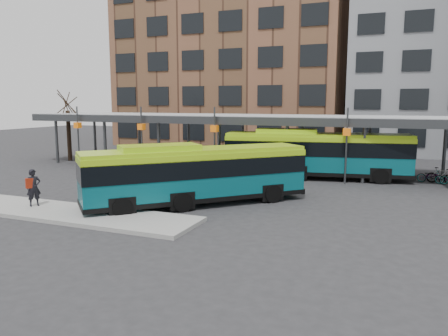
% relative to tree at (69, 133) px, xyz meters
% --- Properties ---
extents(ground, '(120.00, 120.00, 0.00)m').
position_rel_tree_xyz_m(ground, '(18.00, -12.00, -2.43)').
color(ground, '#28282B').
rests_on(ground, ground).
extents(boarding_island, '(14.00, 3.00, 0.18)m').
position_rel_tree_xyz_m(boarding_island, '(12.50, -15.00, -2.34)').
color(boarding_island, gray).
rests_on(boarding_island, ground).
extents(canopy, '(40.00, 6.53, 4.80)m').
position_rel_tree_xyz_m(canopy, '(17.94, 0.87, 1.47)').
color(canopy, '#999B9E').
rests_on(canopy, ground).
extents(tree, '(1.64, 1.64, 5.60)m').
position_rel_tree_xyz_m(tree, '(0.00, 0.00, 0.00)').
color(tree, black).
rests_on(tree, ground).
extents(building_brick, '(26.00, 14.00, 22.00)m').
position_rel_tree_xyz_m(building_brick, '(8.00, 20.00, 8.57)').
color(building_brick, brown).
rests_on(building_brick, ground).
extents(bus_front, '(9.61, 9.77, 3.12)m').
position_rel_tree_xyz_m(bus_front, '(17.72, -10.94, -0.81)').
color(bus_front, '#08515A').
rests_on(bus_front, ground).
extents(bus_rear, '(12.40, 4.66, 3.35)m').
position_rel_tree_xyz_m(bus_rear, '(21.86, -0.93, -0.69)').
color(bus_rear, '#08515A').
rests_on(bus_rear, ground).
extents(pedestrian, '(0.72, 0.78, 1.79)m').
position_rel_tree_xyz_m(pedestrian, '(10.93, -14.80, -1.34)').
color(pedestrian, black).
rests_on(pedestrian, boarding_island).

